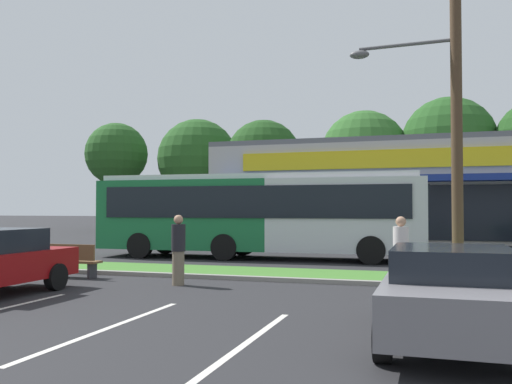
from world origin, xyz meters
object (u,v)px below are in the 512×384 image
(car_0, at_px, (171,231))
(car_2, at_px, (339,234))
(city_bus, at_px, (257,213))
(bus_stop_bench, at_px, (72,260))
(utility_pole, at_px, (450,101))
(car_4, at_px, (451,292))
(pedestrian_near_bench, at_px, (401,255))
(pedestrian_by_pole, at_px, (178,250))

(car_0, relative_size, car_2, 0.95)
(city_bus, height_order, bus_stop_bench, city_bus)
(utility_pole, xyz_separation_m, car_0, (-13.54, 10.73, -4.08))
(car_2, bearing_deg, bus_stop_bench, -112.15)
(car_4, distance_m, pedestrian_near_bench, 4.67)
(car_2, bearing_deg, car_0, -179.43)
(car_2, distance_m, pedestrian_near_bench, 13.90)
(bus_stop_bench, distance_m, car_2, 14.31)
(car_0, bearing_deg, city_bus, 138.13)
(car_2, height_order, pedestrian_near_bench, pedestrian_near_bench)
(car_4, bearing_deg, bus_stop_bench, 64.32)
(utility_pole, height_order, car_2, utility_pole)
(city_bus, bearing_deg, car_0, 136.50)
(car_0, height_order, pedestrian_near_bench, pedestrian_near_bench)
(bus_stop_bench, xyz_separation_m, pedestrian_by_pole, (3.48, -0.45, 0.39))
(pedestrian_near_bench, bearing_deg, car_0, 69.11)
(car_0, xyz_separation_m, pedestrian_near_bench, (12.36, -13.35, 0.12))
(city_bus, relative_size, bus_stop_bench, 7.97)
(car_2, xyz_separation_m, car_4, (4.49, -18.01, 0.02))
(bus_stop_bench, xyz_separation_m, car_2, (5.39, 13.25, 0.21))
(city_bus, xyz_separation_m, pedestrian_near_bench, (5.77, -7.45, -0.88))
(utility_pole, xyz_separation_m, pedestrian_near_bench, (-1.18, -2.62, -3.96))
(bus_stop_bench, xyz_separation_m, pedestrian_near_bench, (8.95, -0.18, 0.38))
(car_0, relative_size, pedestrian_near_bench, 2.34)
(car_4, bearing_deg, pedestrian_by_pole, 56.09)
(utility_pole, height_order, car_4, utility_pole)
(car_2, distance_m, pedestrian_by_pole, 13.84)
(city_bus, relative_size, pedestrian_near_bench, 7.23)
(car_0, bearing_deg, car_4, 126.57)
(pedestrian_by_pole, bearing_deg, utility_pole, 16.56)
(bus_stop_bench, distance_m, car_0, 13.60)
(car_4, relative_size, pedestrian_near_bench, 2.54)
(utility_pole, height_order, pedestrian_near_bench, utility_pole)
(city_bus, distance_m, car_4, 13.80)
(city_bus, bearing_deg, car_2, 68.05)
(city_bus, height_order, car_2, city_bus)
(pedestrian_by_pole, bearing_deg, car_2, 75.18)
(car_0, bearing_deg, pedestrian_near_bench, 132.79)
(pedestrian_near_bench, distance_m, pedestrian_by_pole, 5.47)
(car_2, bearing_deg, pedestrian_near_bench, -75.18)
(bus_stop_bench, xyz_separation_m, car_4, (9.88, -4.75, 0.23))
(car_4, xyz_separation_m, pedestrian_near_bench, (-0.93, 4.57, 0.15))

